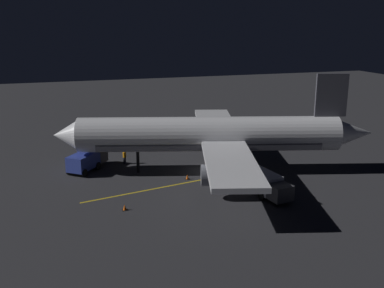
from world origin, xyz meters
The scene contains 8 objects.
ground_plane centered at (0.00, 0.00, -0.10)m, with size 180.00×180.00×0.20m, color #2B2B2F.
apron_guide_stripe centered at (-2.95, 4.00, 0.00)m, with size 0.24×22.52×0.01m, color gold.
airliner centered at (-0.16, -0.56, 4.32)m, with size 33.15×36.24×11.36m.
baggage_truck centered at (4.71, 13.46, 1.15)m, with size 5.80×5.21×2.18m.
catering_truck centered at (-8.66, -2.89, 1.21)m, with size 6.74×3.05×2.30m.
ground_crew_worker centered at (5.89, 8.83, 0.89)m, with size 0.40×0.40×1.74m.
traffic_cone_near_left centered at (-8.16, 11.17, 0.25)m, with size 0.50×0.50×0.55m.
traffic_cone_near_right centered at (-1.80, 3.12, 0.25)m, with size 0.50×0.50×0.55m.
Camera 1 is at (-46.88, 16.92, 16.88)m, focal length 42.02 mm.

